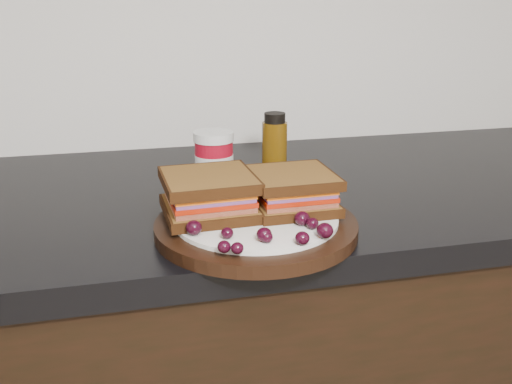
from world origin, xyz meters
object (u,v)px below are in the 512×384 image
(sandwich_left, at_px, (209,194))
(condiment_jar, at_px, (214,161))
(plate, at_px, (256,227))
(oil_bottle, at_px, (274,147))

(sandwich_left, distance_m, condiment_jar, 0.18)
(sandwich_left, xyz_separation_m, condiment_jar, (0.04, 0.17, -0.00))
(plate, bearing_deg, condiment_jar, 96.95)
(plate, distance_m, condiment_jar, 0.21)
(plate, height_order, sandwich_left, sandwich_left)
(condiment_jar, distance_m, oil_bottle, 0.11)
(plate, xyz_separation_m, oil_bottle, (0.09, 0.22, 0.05))
(oil_bottle, bearing_deg, condiment_jar, -169.19)
(plate, distance_m, oil_bottle, 0.24)
(sandwich_left, relative_size, oil_bottle, 1.02)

